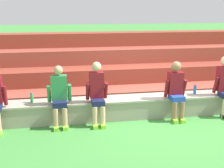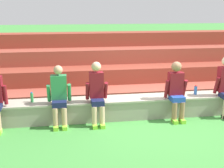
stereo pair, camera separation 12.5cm
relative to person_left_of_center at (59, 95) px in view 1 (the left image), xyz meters
name	(u,v)px [view 1 (the left image)]	position (x,y,z in m)	size (l,w,h in m)	color
ground_plane	(158,119)	(2.21, -0.01, -0.69)	(80.00, 80.00, 0.00)	#428E3D
stone_seating_wall	(154,105)	(2.21, 0.26, -0.44)	(8.77, 0.59, 0.47)	gray
brick_bleachers	(130,68)	(2.21, 2.76, -0.05)	(10.62, 3.11, 1.71)	#9C4536
person_left_of_center	(59,95)	(0.00, 0.00, 0.00)	(0.52, 0.51, 1.32)	tan
person_center	(97,92)	(0.81, -0.01, 0.03)	(0.48, 0.56, 1.37)	#DBAD89
person_right_of_center	(176,89)	(2.61, -0.05, 0.02)	(0.50, 0.52, 1.34)	#996B4C
water_bottle_center_gap	(195,90)	(3.23, 0.29, -0.12)	(0.07, 0.07, 0.22)	blue
water_bottle_mid_left	(32,98)	(-0.60, 0.29, -0.12)	(0.06, 0.06, 0.22)	green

